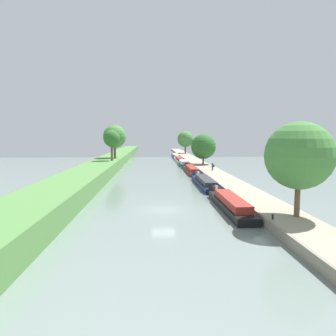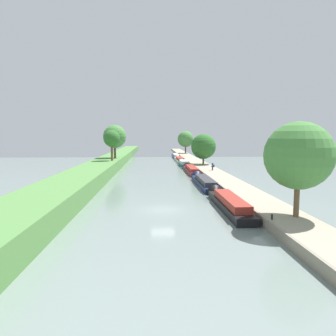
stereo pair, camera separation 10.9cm
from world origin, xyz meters
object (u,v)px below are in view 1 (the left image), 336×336
object	(u,v)px
park_bench	(213,165)
person_walking	(213,166)
narrowboat_teal	(183,163)
mooring_bollard_far	(179,153)
narrowboat_blue	(175,156)
narrowboat_maroon	(191,170)
mooring_bollard_near	(273,217)
narrowboat_navy	(204,182)
narrowboat_cream	(179,159)
narrowboat_black	(228,202)

from	to	relation	value
park_bench	person_walking	bearing A→B (deg)	-102.10
narrowboat_teal	mooring_bollard_far	size ratio (longest dim) A/B	23.88
narrowboat_blue	person_walking	size ratio (longest dim) A/B	9.78
narrowboat_maroon	narrowboat_blue	xyz separation A→B (m)	(-0.07, 44.89, -0.02)
park_bench	narrowboat_maroon	bearing A→B (deg)	-151.16
narrowboat_teal	mooring_bollard_near	xyz separation A→B (m)	(2.06, -56.25, 0.54)
person_walking	mooring_bollard_far	xyz separation A→B (m)	(-1.99, 56.10, -0.65)
narrowboat_navy	narrowboat_maroon	xyz separation A→B (m)	(0.08, 17.26, 0.00)
narrowboat_maroon	mooring_bollard_far	xyz separation A→B (m)	(1.90, 52.01, 0.51)
narrowboat_cream	mooring_bollard_near	world-z (taller)	narrowboat_cream
narrowboat_black	narrowboat_maroon	size ratio (longest dim) A/B	0.90
narrowboat_black	narrowboat_cream	world-z (taller)	narrowboat_black
narrowboat_maroon	narrowboat_teal	distance (m)	15.53
narrowboat_black	park_bench	xyz separation A→B (m)	(5.35, 35.73, 0.60)
narrowboat_maroon	park_bench	distance (m)	6.21
narrowboat_maroon	mooring_bollard_far	bearing A→B (deg)	87.91
mooring_bollard_far	park_bench	distance (m)	49.16
narrowboat_navy	narrowboat_cream	xyz separation A→B (m)	(-0.02, 45.96, -0.03)
narrowboat_blue	mooring_bollard_far	distance (m)	7.40
narrowboat_navy	mooring_bollard_far	world-z (taller)	narrowboat_navy
narrowboat_navy	narrowboat_blue	size ratio (longest dim) A/B	0.97
narrowboat_cream	mooring_bollard_far	bearing A→B (deg)	85.09
narrowboat_black	mooring_bollard_far	bearing A→B (deg)	88.76
narrowboat_cream	narrowboat_blue	bearing A→B (deg)	89.88
narrowboat_navy	mooring_bollard_far	distance (m)	69.30
narrowboat_black	narrowboat_navy	size ratio (longest dim) A/B	0.94
person_walking	mooring_bollard_near	size ratio (longest dim) A/B	3.69
mooring_bollard_far	park_bench	world-z (taller)	park_bench
narrowboat_black	narrowboat_teal	xyz separation A→B (m)	(-0.22, 48.29, -0.07)
narrowboat_blue	mooring_bollard_near	size ratio (longest dim) A/B	36.07
person_walking	mooring_bollard_far	size ratio (longest dim) A/B	3.69
narrowboat_maroon	narrowboat_navy	bearing A→B (deg)	-90.26
narrowboat_maroon	park_bench	bearing A→B (deg)	28.84
narrowboat_navy	narrowboat_maroon	distance (m)	17.26
narrowboat_navy	narrowboat_maroon	bearing A→B (deg)	89.74
narrowboat_maroon	mooring_bollard_near	xyz separation A→B (m)	(1.90, -40.72, 0.51)
person_walking	mooring_bollard_near	distance (m)	36.69
narrowboat_cream	narrowboat_blue	distance (m)	16.20
narrowboat_black	person_walking	xyz separation A→B (m)	(3.83, 28.66, 1.12)
narrowboat_maroon	narrowboat_black	bearing A→B (deg)	-89.89
narrowboat_navy	person_walking	size ratio (longest dim) A/B	9.51
narrowboat_maroon	narrowboat_teal	size ratio (longest dim) A/B	1.52
mooring_bollard_far	narrowboat_maroon	bearing A→B (deg)	-92.09
park_bench	narrowboat_cream	bearing A→B (deg)	102.09
narrowboat_navy	mooring_bollard_near	distance (m)	23.55
narrowboat_black	narrowboat_teal	bearing A→B (deg)	90.26
narrowboat_black	mooring_bollard_near	bearing A→B (deg)	-77.01
narrowboat_teal	mooring_bollard_near	bearing A→B (deg)	-87.91
person_walking	narrowboat_navy	bearing A→B (deg)	-106.77
narrowboat_teal	person_walking	distance (m)	20.07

